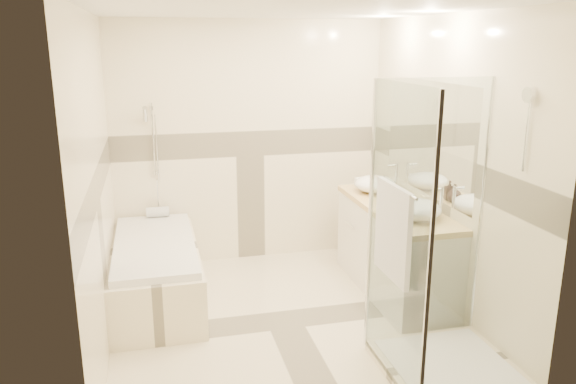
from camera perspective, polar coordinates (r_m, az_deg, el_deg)
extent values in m
cube|color=beige|center=(4.87, -0.45, -12.91)|extent=(2.80, 3.00, 0.01)
cube|color=white|center=(4.31, -0.52, 18.06)|extent=(2.80, 3.00, 0.01)
cube|color=beige|center=(5.87, -3.89, 4.92)|extent=(2.80, 0.01, 2.50)
cube|color=beige|center=(3.04, 6.11, -4.83)|extent=(2.80, 0.01, 2.50)
cube|color=beige|center=(4.33, -18.89, 0.48)|extent=(0.01, 3.00, 2.50)
cube|color=beige|center=(4.93, 15.62, 2.45)|extent=(0.01, 3.00, 2.50)
cube|color=white|center=(5.15, 13.99, 5.34)|extent=(0.01, 1.60, 1.00)
cylinder|color=silver|center=(5.73, -13.53, 5.31)|extent=(0.02, 0.02, 0.70)
cube|color=beige|center=(5.24, -13.23, -8.13)|extent=(0.75, 1.70, 0.50)
cube|color=white|center=(5.14, -13.41, -5.26)|extent=(0.69, 1.60, 0.06)
ellipsoid|color=white|center=(5.16, -13.38, -5.78)|extent=(0.56, 1.40, 0.16)
cube|color=white|center=(5.30, 10.74, -5.97)|extent=(0.55, 1.60, 0.80)
cylinder|color=silver|center=(4.80, 9.62, -6.29)|extent=(0.01, 0.24, 0.01)
cylinder|color=silver|center=(5.50, 6.34, -3.38)|extent=(0.01, 0.24, 0.01)
cube|color=#E2BF78|center=(5.17, 10.97, -1.56)|extent=(0.57, 1.62, 0.05)
cube|color=beige|center=(4.32, 15.97, -16.85)|extent=(0.90, 0.90, 0.08)
cube|color=white|center=(4.29, 16.01, -16.33)|extent=(0.80, 0.80, 0.01)
cube|color=white|center=(3.69, 11.05, -4.86)|extent=(0.01, 0.90, 2.00)
cube|color=white|center=(4.26, 14.01, -2.33)|extent=(0.90, 0.01, 2.00)
cylinder|color=silver|center=(3.31, 14.21, -7.39)|extent=(0.03, 0.03, 2.00)
cylinder|color=silver|center=(4.08, 8.35, -2.80)|extent=(0.03, 0.03, 2.00)
cylinder|color=silver|center=(4.49, 19.08, -1.83)|extent=(0.03, 0.03, 2.00)
cylinder|color=silver|center=(3.93, 23.26, 9.06)|extent=(0.03, 0.10, 0.10)
cylinder|color=silver|center=(3.57, 10.82, 0.53)|extent=(0.02, 0.60, 0.02)
cube|color=silver|center=(3.66, 10.59, -4.03)|extent=(0.04, 0.48, 0.62)
ellipsoid|color=white|center=(5.55, 8.81, 0.81)|extent=(0.40, 0.40, 0.16)
ellipsoid|color=white|center=(4.77, 12.88, -1.72)|extent=(0.41, 0.41, 0.17)
cylinder|color=silver|center=(5.63, 10.96, 1.51)|extent=(0.03, 0.03, 0.27)
cylinder|color=silver|center=(5.58, 10.56, 2.65)|extent=(0.10, 0.02, 0.02)
cylinder|color=silver|center=(4.86, 15.29, -0.99)|extent=(0.03, 0.03, 0.26)
cylinder|color=silver|center=(4.81, 14.90, 0.25)|extent=(0.09, 0.02, 0.02)
imported|color=black|center=(5.17, 10.62, -0.21)|extent=(0.10, 0.10, 0.18)
imported|color=black|center=(5.09, 11.03, -0.53)|extent=(0.17, 0.17, 0.17)
cube|color=silver|center=(5.73, 8.08, 0.88)|extent=(0.21, 0.28, 0.08)
cylinder|color=silver|center=(5.82, -13.09, -1.99)|extent=(0.23, 0.10, 0.10)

